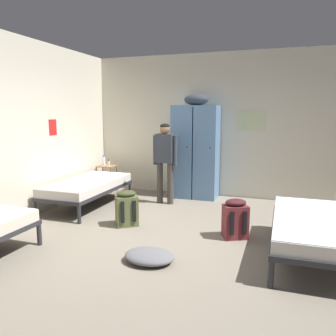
% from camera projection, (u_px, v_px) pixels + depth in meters
% --- Properties ---
extents(ground_plane, '(8.78, 8.78, 0.00)m').
position_uv_depth(ground_plane, '(161.00, 240.00, 4.55)').
color(ground_plane, gray).
extents(room_backdrop, '(4.96, 5.55, 2.89)m').
position_uv_depth(room_backdrop, '(119.00, 128.00, 5.96)').
color(room_backdrop, beige).
rests_on(room_backdrop, ground_plane).
extents(locker_bank, '(0.90, 0.55, 2.07)m').
position_uv_depth(locker_bank, '(196.00, 150.00, 6.75)').
color(locker_bank, '#5B84B2').
rests_on(locker_bank, ground_plane).
extents(shelf_unit, '(0.38, 0.30, 0.57)m').
position_uv_depth(shelf_unit, '(107.00, 176.00, 7.34)').
color(shelf_unit, '#99704C').
rests_on(shelf_unit, ground_plane).
extents(bed_right, '(0.90, 1.90, 0.49)m').
position_uv_depth(bed_right, '(312.00, 226.00, 3.98)').
color(bed_right, '#28282D').
rests_on(bed_right, ground_plane).
extents(bed_left_rear, '(0.90, 1.90, 0.49)m').
position_uv_depth(bed_left_rear, '(88.00, 186.00, 6.16)').
color(bed_left_rear, '#28282D').
rests_on(bed_left_rear, ground_plane).
extents(person_traveler, '(0.48, 0.20, 1.51)m').
position_uv_depth(person_traveler, '(165.00, 156.00, 6.27)').
color(person_traveler, '#3D3833').
rests_on(person_traveler, ground_plane).
extents(water_bottle, '(0.07, 0.07, 0.22)m').
position_uv_depth(water_bottle, '(104.00, 161.00, 7.33)').
color(water_bottle, white).
rests_on(water_bottle, shelf_unit).
extents(lotion_bottle, '(0.05, 0.05, 0.14)m').
position_uv_depth(lotion_bottle, '(109.00, 163.00, 7.23)').
color(lotion_bottle, beige).
rests_on(lotion_bottle, shelf_unit).
extents(backpack_olive, '(0.41, 0.42, 0.55)m').
position_uv_depth(backpack_olive, '(127.00, 209.00, 5.12)').
color(backpack_olive, '#566038').
rests_on(backpack_olive, ground_plane).
extents(backpack_maroon, '(0.39, 0.41, 0.55)m').
position_uv_depth(backpack_maroon, '(235.00, 219.00, 4.62)').
color(backpack_maroon, maroon).
rests_on(backpack_maroon, ground_plane).
extents(clothes_pile_grey, '(0.59, 0.46, 0.14)m').
position_uv_depth(clothes_pile_grey, '(149.00, 256.00, 3.88)').
color(clothes_pile_grey, slate).
rests_on(clothes_pile_grey, ground_plane).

